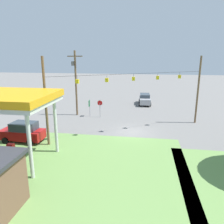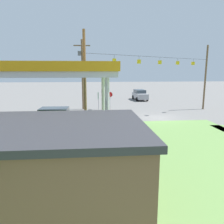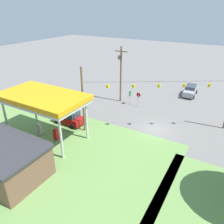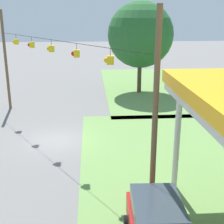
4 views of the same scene
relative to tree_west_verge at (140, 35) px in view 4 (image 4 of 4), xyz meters
name	(u,v)px [view 4 (image 4 of 4)]	position (x,y,z in m)	size (l,w,h in m)	color
ground_plane	(57,140)	(13.14, -7.69, -6.19)	(160.00, 160.00, 0.00)	slate
grass_verge_opposite_corner	(204,85)	(-2.86, 8.31, -6.17)	(24.00, 24.00, 0.04)	#6B934C
signal_span_gantry	(53,71)	(13.14, -7.70, -1.40)	(16.26, 10.24, 8.65)	brown
tree_west_verge	(140,35)	(0.00, 0.00, 0.00)	(6.85, 6.85, 9.63)	#4C3828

